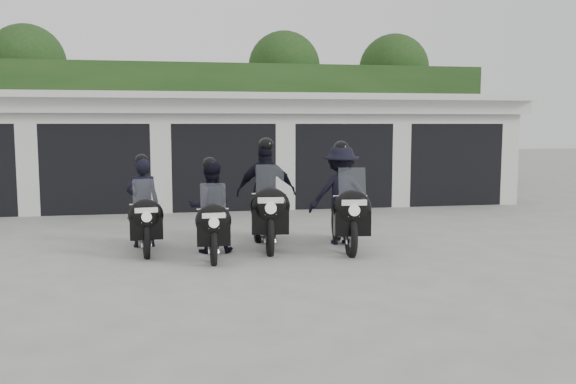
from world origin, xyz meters
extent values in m
plane|color=#999894|center=(0.00, 0.00, 0.00)|extent=(80.00, 80.00, 0.00)
cube|color=silver|center=(0.00, 8.50, 1.40)|extent=(16.00, 6.00, 2.80)
cube|color=silver|center=(0.00, 8.30, 2.88)|extent=(16.40, 6.80, 0.16)
cube|color=silver|center=(0.00, 5.25, 2.65)|extent=(16.40, 0.12, 0.40)
cube|color=black|center=(0.00, 5.48, 0.12)|extent=(16.00, 0.06, 0.24)
cube|color=silver|center=(-4.65, 5.65, 1.40)|extent=(0.50, 0.50, 2.80)
cube|color=black|center=(-3.10, 6.70, 1.10)|extent=(2.60, 2.60, 2.20)
cube|color=silver|center=(-3.10, 5.65, 2.50)|extent=(2.60, 0.50, 0.60)
cube|color=silver|center=(-1.55, 5.65, 1.40)|extent=(0.50, 0.50, 2.80)
cube|color=black|center=(0.00, 6.70, 1.10)|extent=(2.60, 2.60, 2.20)
cube|color=silver|center=(0.00, 5.65, 2.50)|extent=(2.60, 0.50, 0.60)
cube|color=silver|center=(1.55, 5.65, 1.40)|extent=(0.50, 0.50, 2.80)
cube|color=black|center=(3.10, 6.70, 1.10)|extent=(2.60, 2.60, 2.20)
cube|color=silver|center=(3.10, 5.65, 2.50)|extent=(2.60, 0.50, 0.60)
cube|color=silver|center=(4.65, 5.65, 1.40)|extent=(0.50, 0.50, 2.80)
cube|color=black|center=(6.20, 6.70, 1.10)|extent=(2.60, 2.60, 2.20)
cube|color=silver|center=(6.20, 5.65, 2.50)|extent=(2.60, 0.50, 0.60)
cube|color=silver|center=(7.75, 5.65, 1.40)|extent=(0.50, 0.50, 2.80)
cube|color=#1A3714|center=(0.00, 12.50, 2.15)|extent=(20.00, 2.00, 4.30)
sphere|color=#1A3714|center=(-6.50, 14.00, 4.40)|extent=(2.80, 2.80, 2.80)
cylinder|color=black|center=(-6.50, 14.00, 1.65)|extent=(0.24, 0.24, 3.30)
sphere|color=#1A3714|center=(3.00, 14.00, 4.40)|extent=(2.80, 2.80, 2.80)
cylinder|color=black|center=(3.00, 14.00, 1.65)|extent=(0.24, 0.24, 3.30)
sphere|color=#1A3714|center=(7.50, 14.00, 4.40)|extent=(2.80, 2.80, 2.80)
cylinder|color=black|center=(7.50, 14.00, 1.65)|extent=(0.24, 0.24, 3.30)
torus|color=black|center=(-1.67, 0.32, 0.28)|extent=(0.17, 0.67, 0.66)
torus|color=black|center=(-1.81, 1.62, 0.28)|extent=(0.17, 0.67, 0.66)
cube|color=#A7A7AC|center=(-1.74, 0.99, 0.34)|extent=(0.29, 0.52, 0.29)
cube|color=black|center=(-1.74, 0.97, 0.20)|extent=(0.20, 1.18, 0.05)
ellipsoid|color=black|center=(-1.73, 0.83, 0.65)|extent=(0.35, 0.55, 0.26)
cube|color=black|center=(-1.77, 1.22, 0.67)|extent=(0.29, 0.52, 0.09)
ellipsoid|color=black|center=(-1.66, 0.25, 0.71)|extent=(0.60, 0.36, 0.54)
cube|color=black|center=(-1.66, 0.25, 0.50)|extent=(0.54, 0.25, 0.36)
cube|color=#B2BFC6|center=(-1.67, 0.27, 1.07)|extent=(0.41, 0.15, 0.46)
cylinder|color=silver|center=(-1.68, 0.43, 0.87)|extent=(0.51, 0.08, 0.03)
cube|color=white|center=(-1.65, 0.09, 0.82)|extent=(0.36, 0.05, 0.08)
cube|color=white|center=(-1.65, 0.12, 0.65)|extent=(0.16, 0.03, 0.09)
imported|color=black|center=(-1.77, 1.24, 0.80)|extent=(0.62, 0.44, 1.59)
sphere|color=black|center=(-1.77, 1.24, 1.54)|extent=(0.24, 0.24, 0.24)
torus|color=black|center=(-0.61, -0.36, 0.28)|extent=(0.10, 0.65, 0.65)
torus|color=black|center=(-0.60, 0.92, 0.28)|extent=(0.10, 0.65, 0.65)
cube|color=#A7A7AC|center=(-0.61, 0.30, 0.34)|extent=(0.23, 0.49, 0.28)
cube|color=black|center=(-0.61, 0.28, 0.20)|extent=(0.08, 1.16, 0.05)
ellipsoid|color=black|center=(-0.61, 0.15, 0.64)|extent=(0.29, 0.51, 0.26)
cube|color=black|center=(-0.60, 0.53, 0.66)|extent=(0.23, 0.49, 0.09)
ellipsoid|color=black|center=(-0.61, -0.43, 0.69)|extent=(0.56, 0.30, 0.53)
cube|color=black|center=(-0.61, -0.43, 0.49)|extent=(0.52, 0.20, 0.36)
cube|color=#B2BFC6|center=(-0.61, -0.40, 1.05)|extent=(0.39, 0.11, 0.45)
cylinder|color=silver|center=(-0.61, -0.25, 0.85)|extent=(0.50, 0.03, 0.02)
cube|color=white|center=(-0.61, -0.58, 0.80)|extent=(0.36, 0.02, 0.08)
cube|color=white|center=(-0.61, -0.56, 0.64)|extent=(0.16, 0.01, 0.09)
imported|color=black|center=(-0.60, 0.55, 0.78)|extent=(0.76, 0.60, 1.56)
sphere|color=black|center=(-0.60, 0.55, 1.51)|extent=(0.24, 0.24, 0.24)
torus|color=black|center=(0.37, 0.18, 0.33)|extent=(0.18, 0.78, 0.77)
torus|color=black|center=(0.50, 1.70, 0.33)|extent=(0.18, 0.78, 0.77)
cube|color=#A7A7AC|center=(0.43, 0.96, 0.40)|extent=(0.32, 0.60, 0.34)
cube|color=black|center=(0.43, 0.94, 0.23)|extent=(0.20, 1.38, 0.06)
ellipsoid|color=black|center=(0.42, 0.78, 0.76)|extent=(0.39, 0.64, 0.31)
cube|color=black|center=(0.46, 1.24, 0.78)|extent=(0.32, 0.60, 0.11)
ellipsoid|color=black|center=(0.36, 0.10, 0.83)|extent=(0.69, 0.41, 0.64)
cube|color=black|center=(0.36, 0.10, 0.58)|extent=(0.63, 0.29, 0.42)
cube|color=#B2BFC6|center=(0.36, 0.13, 1.25)|extent=(0.47, 0.16, 0.54)
cylinder|color=silver|center=(0.38, 0.31, 1.02)|extent=(0.59, 0.08, 0.03)
cube|color=white|center=(0.34, -0.08, 0.95)|extent=(0.42, 0.05, 0.10)
cube|color=white|center=(0.35, -0.05, 0.76)|extent=(0.19, 0.03, 0.11)
imported|color=black|center=(0.46, 1.26, 0.93)|extent=(1.14, 0.71, 1.86)
sphere|color=black|center=(0.46, 1.26, 1.80)|extent=(0.29, 0.29, 0.29)
torus|color=black|center=(1.68, -0.15, 0.32)|extent=(0.18, 0.76, 0.75)
torus|color=black|center=(1.83, 1.32, 0.32)|extent=(0.18, 0.76, 0.75)
cube|color=#A7A7AC|center=(1.76, 0.61, 0.39)|extent=(0.32, 0.59, 0.33)
cube|color=black|center=(1.75, 0.59, 0.23)|extent=(0.21, 1.34, 0.06)
ellipsoid|color=black|center=(1.74, 0.43, 0.74)|extent=(0.39, 0.62, 0.30)
cube|color=black|center=(1.78, 0.87, 0.76)|extent=(0.32, 0.59, 0.10)
ellipsoid|color=black|center=(1.68, -0.23, 0.80)|extent=(0.68, 0.40, 0.62)
cube|color=black|center=(1.68, -0.23, 0.57)|extent=(0.62, 0.28, 0.41)
cube|color=#B2BFC6|center=(1.68, -0.20, 1.21)|extent=(0.46, 0.16, 0.53)
cylinder|color=silver|center=(1.70, -0.03, 0.99)|extent=(0.58, 0.08, 0.03)
cube|color=white|center=(1.66, -0.41, 0.93)|extent=(0.41, 0.05, 0.09)
cube|color=white|center=(1.66, -0.38, 0.74)|extent=(0.19, 0.03, 0.10)
imported|color=black|center=(1.78, 0.89, 0.90)|extent=(1.22, 0.71, 1.81)
sphere|color=black|center=(1.78, 0.89, 1.75)|extent=(0.28, 0.28, 0.28)
camera|label=1|loc=(-1.12, -9.81, 2.19)|focal=38.00mm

